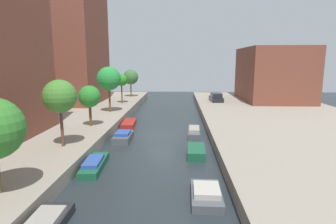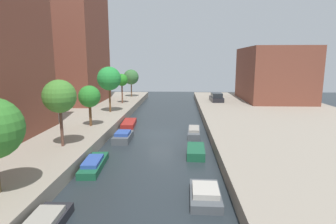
{
  "view_description": "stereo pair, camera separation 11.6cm",
  "coord_description": "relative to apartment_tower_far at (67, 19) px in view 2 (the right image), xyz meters",
  "views": [
    {
      "loc": [
        2.0,
        -28.64,
        7.68
      ],
      "look_at": [
        0.68,
        2.83,
        1.91
      ],
      "focal_mm": 29.77,
      "sensor_mm": 36.0,
      "label": 1
    },
    {
      "loc": [
        2.11,
        -28.64,
        7.68
      ],
      "look_at": [
        0.68,
        2.83,
        1.91
      ],
      "focal_mm": 29.77,
      "sensor_mm": 36.0,
      "label": 2
    }
  ],
  "objects": [
    {
      "name": "apartment_tower_far",
      "position": [
        0.0,
        0.0,
        0.0
      ],
      "size": [
        10.0,
        12.84,
        26.36
      ],
      "primitive_type": "cube",
      "color": "brown",
      "rests_on": "quay_left"
    },
    {
      "name": "street_tree_3",
      "position": [
        8.73,
        -9.09,
        -8.77
      ],
      "size": [
        3.1,
        3.1,
        5.99
      ],
      "color": "brown",
      "rests_on": "quay_left"
    },
    {
      "name": "moored_boat_left_1",
      "position": [
        11.85,
        -26.4,
        -13.86
      ],
      "size": [
        1.57,
        4.52,
        0.76
      ],
      "color": "#195638",
      "rests_on": "ground_plane"
    },
    {
      "name": "quay_right",
      "position": [
        31.0,
        -16.65,
        -13.68
      ],
      "size": [
        20.0,
        64.0,
        1.0
      ],
      "primitive_type": "cube",
      "color": "gray",
      "rests_on": "ground_plane"
    },
    {
      "name": "moored_boat_right_2",
      "position": [
        19.41,
        -23.2,
        -13.84
      ],
      "size": [
        1.56,
        3.32,
        0.68
      ],
      "color": "#195638",
      "rests_on": "ground_plane"
    },
    {
      "name": "quay_left",
      "position": [
        1.0,
        -16.65,
        -13.68
      ],
      "size": [
        20.0,
        64.0,
        1.0
      ],
      "primitive_type": "cube",
      "color": "gray",
      "rests_on": "ground_plane"
    },
    {
      "name": "ground_plane",
      "position": [
        16.0,
        -16.65,
        -14.18
      ],
      "size": [
        84.0,
        84.0,
        0.0
      ],
      "primitive_type": "plane",
      "color": "#232B30"
    },
    {
      "name": "moored_boat_right_1",
      "position": [
        19.54,
        -30.68,
        -13.86
      ],
      "size": [
        1.77,
        3.39,
        0.78
      ],
      "color": "#4C5156",
      "rests_on": "ground_plane"
    },
    {
      "name": "street_tree_2",
      "position": [
        8.73,
        -17.25,
        -10.11
      ],
      "size": [
        2.25,
        2.25,
        4.23
      ],
      "color": "brown",
      "rests_on": "quay_left"
    },
    {
      "name": "street_tree_1",
      "position": [
        8.73,
        -24.3,
        -9.21
      ],
      "size": [
        2.59,
        2.59,
        5.29
      ],
      "color": "brown",
      "rests_on": "quay_left"
    },
    {
      "name": "low_block_right",
      "position": [
        34.0,
        3.71,
        -8.7
      ],
      "size": [
        10.0,
        14.4,
        8.96
      ],
      "primitive_type": "cube",
      "color": "brown",
      "rests_on": "quay_right"
    },
    {
      "name": "moored_boat_right_3",
      "position": [
        19.54,
        -16.77,
        -13.81
      ],
      "size": [
        1.46,
        4.57,
        0.85
      ],
      "color": "#4C5156",
      "rests_on": "ground_plane"
    },
    {
      "name": "moored_boat_left_3",
      "position": [
        11.91,
        -12.76,
        -13.91
      ],
      "size": [
        1.7,
        4.28,
        0.54
      ],
      "color": "maroon",
      "rests_on": "ground_plane"
    },
    {
      "name": "moored_boat_left_2",
      "position": [
        12.53,
        -19.21,
        -13.77
      ],
      "size": [
        1.55,
        3.42,
        0.94
      ],
      "color": "#4C5156",
      "rests_on": "ground_plane"
    },
    {
      "name": "street_tree_5",
      "position": [
        8.73,
        7.22,
        -9.47
      ],
      "size": [
        2.85,
        2.85,
        5.15
      ],
      "color": "brown",
      "rests_on": "quay_left"
    },
    {
      "name": "street_tree_4",
      "position": [
        8.73,
        -1.23,
        -9.49
      ],
      "size": [
        1.92,
        1.92,
        4.69
      ],
      "color": "brown",
      "rests_on": "quay_left"
    },
    {
      "name": "parked_car",
      "position": [
        24.16,
        1.62,
        -12.59
      ],
      "size": [
        2.07,
        4.25,
        1.43
      ],
      "color": "black",
      "rests_on": "quay_right"
    }
  ]
}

